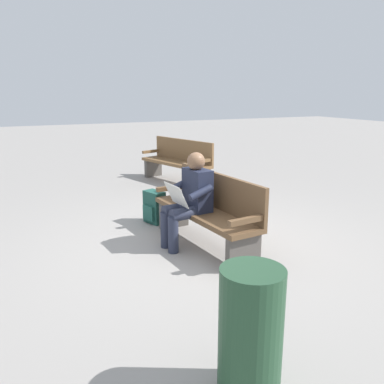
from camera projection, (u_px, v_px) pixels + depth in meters
ground_plane at (204, 245)px, 5.06m from camera, size 40.00×40.00×0.00m
bench_near at (209, 209)px, 4.99m from camera, size 1.84×0.66×0.90m
person_seated at (190, 197)px, 4.90m from camera, size 0.60×0.60×1.18m
backpack at (154, 207)px, 5.87m from camera, size 0.36×0.30×0.48m
bench_far at (178, 161)px, 8.49m from camera, size 1.86×0.99×0.90m
trash_bin at (250, 333)px, 2.49m from camera, size 0.41×0.41×0.86m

